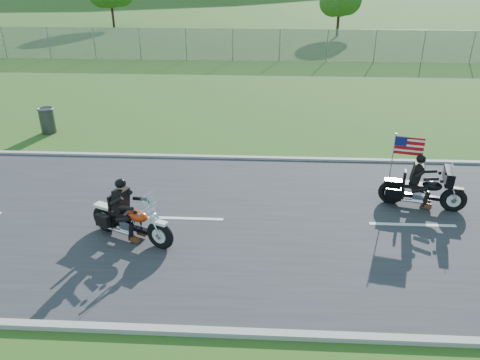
{
  "coord_description": "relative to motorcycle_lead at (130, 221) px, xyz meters",
  "views": [
    {
      "loc": [
        0.11,
        -10.52,
        6.38
      ],
      "look_at": [
        -0.46,
        0.0,
        1.21
      ],
      "focal_mm": 35.0,
      "sensor_mm": 36.0,
      "label": 1
    }
  ],
  "objects": [
    {
      "name": "ground",
      "position": [
        3.07,
        0.98,
        -0.51
      ],
      "size": [
        420.0,
        420.0,
        0.0
      ],
      "primitive_type": "plane",
      "color": "#2B4D18",
      "rests_on": "ground"
    },
    {
      "name": "road",
      "position": [
        3.07,
        0.98,
        -0.49
      ],
      "size": [
        120.0,
        8.0,
        0.04
      ],
      "primitive_type": "cube",
      "color": "#28282B",
      "rests_on": "ground"
    },
    {
      "name": "curb_north",
      "position": [
        3.07,
        5.03,
        -0.46
      ],
      "size": [
        120.0,
        0.18,
        0.12
      ],
      "primitive_type": "cube",
      "color": "#9E9B93",
      "rests_on": "ground"
    },
    {
      "name": "curb_south",
      "position": [
        3.07,
        -3.07,
        -0.46
      ],
      "size": [
        120.0,
        0.18,
        0.12
      ],
      "primitive_type": "cube",
      "color": "#9E9B93",
      "rests_on": "ground"
    },
    {
      "name": "fence",
      "position": [
        -1.93,
        20.98,
        0.49
      ],
      "size": [
        60.0,
        0.03,
        2.0
      ],
      "primitive_type": "cube",
      "color": "gray",
      "rests_on": "ground"
    },
    {
      "name": "motorcycle_lead",
      "position": [
        0.0,
        0.0,
        0.0
      ],
      "size": [
        2.27,
        1.23,
        1.62
      ],
      "rotation": [
        0.0,
        0.0,
        -0.42
      ],
      "color": "black",
      "rests_on": "ground"
    },
    {
      "name": "motorcycle_follow",
      "position": [
        7.53,
        1.99,
        0.02
      ],
      "size": [
        2.29,
        0.98,
        1.93
      ],
      "rotation": [
        0.0,
        0.0,
        -0.23
      ],
      "color": "black",
      "rests_on": "ground"
    },
    {
      "name": "trash_can",
      "position": [
        -5.19,
        7.25,
        -0.04
      ],
      "size": [
        0.66,
        0.66,
        0.95
      ],
      "primitive_type": "cylinder",
      "rotation": [
        0.0,
        0.0,
        -0.23
      ],
      "color": "#36353A",
      "rests_on": "ground"
    }
  ]
}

